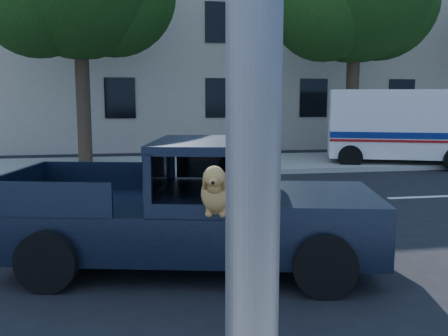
% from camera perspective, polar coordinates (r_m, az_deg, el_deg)
% --- Properties ---
extents(ground, '(120.00, 120.00, 0.00)m').
position_cam_1_polar(ground, '(7.52, 8.59, -9.52)').
color(ground, black).
rests_on(ground, ground).
extents(far_sidewalk, '(60.00, 4.00, 0.15)m').
position_cam_1_polar(far_sidewalk, '(16.31, -1.53, 0.45)').
color(far_sidewalk, gray).
rests_on(far_sidewalk, ground).
extents(lane_stripes, '(21.60, 0.14, 0.01)m').
position_cam_1_polar(lane_stripes, '(11.29, 12.87, -3.61)').
color(lane_stripes, silver).
rests_on(lane_stripes, ground).
extents(building_main, '(26.00, 6.00, 9.00)m').
position_cam_1_polar(building_main, '(23.99, 3.19, 13.53)').
color(building_main, beige).
rests_on(building_main, ground).
extents(pickup_truck, '(5.07, 2.93, 1.71)m').
position_cam_1_polar(pickup_truck, '(6.69, -4.23, -6.53)').
color(pickup_truck, black).
rests_on(pickup_truck, ground).
extents(mail_truck, '(4.97, 3.52, 2.48)m').
position_cam_1_polar(mail_truck, '(17.26, 19.06, 3.81)').
color(mail_truck, silver).
rests_on(mail_truck, ground).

